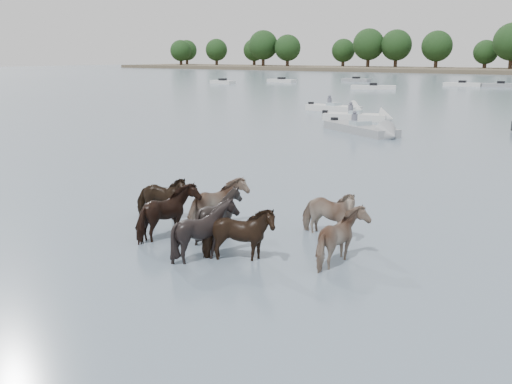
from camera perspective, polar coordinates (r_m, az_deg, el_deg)
The scene contains 7 objects.
ground at distance 15.28m, azimuth -10.11°, elevation -4.46°, with size 400.00×400.00×0.00m, color #4C5C6D.
shoreline at distance 179.29m, azimuth 8.58°, elevation 11.89°, with size 160.00×30.00×1.00m, color #4C4233.
pony_herd at distance 14.58m, azimuth -2.52°, elevation -2.73°, with size 7.73×4.33×1.54m.
motorboat_a at distance 42.50m, azimuth 10.70°, elevation 7.19°, with size 5.19×2.74×1.92m.
motorboat_b at distance 35.16m, azimuth 10.92°, elevation 5.93°, with size 6.24×4.58×1.92m.
motorboat_f at distance 48.91m, azimuth 8.35°, elevation 8.06°, with size 5.33×2.13×1.92m.
treeline at distance 179.54m, azimuth 9.69°, elevation 13.85°, with size 147.11×23.29×12.52m.
Camera 1 is at (10.41, -10.19, 4.62)m, focal length 40.80 mm.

